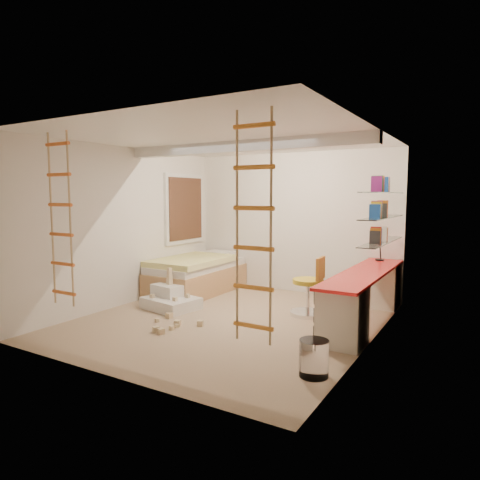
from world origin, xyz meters
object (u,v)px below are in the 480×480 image
Objects in this scene: bed at (197,275)px; swivel_chair at (310,294)px; play_platform at (171,299)px; desk at (364,295)px.

bed is 2.23× the size of swivel_chair.
swivel_chair is 2.22m from play_platform.
desk is at bearing 1.78° from swivel_chair.
play_platform is (0.30, -1.12, -0.19)m from bed.
bed is (-3.20, 0.36, -0.07)m from desk.
desk is 3.12× the size of swivel_chair.
swivel_chair reaches higher than play_platform.
desk is 3.01m from play_platform.
bed is 1.18m from play_platform.
play_platform is at bearing -160.61° from swivel_chair.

